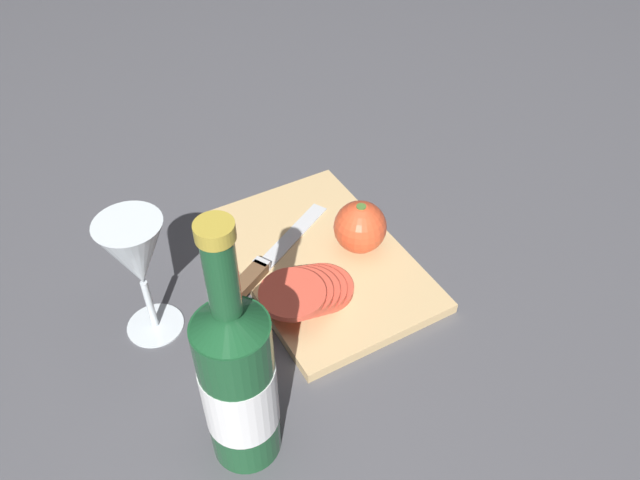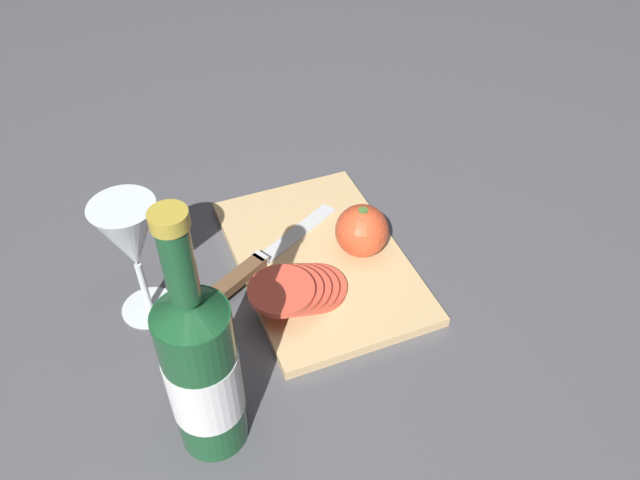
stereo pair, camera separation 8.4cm
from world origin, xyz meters
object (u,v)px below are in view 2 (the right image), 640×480
Objects in this scene: whole_tomato at (361,230)px; knife at (245,272)px; tomato_slice_stack_near at (299,289)px; wine_bottle at (202,371)px; wine_glass at (131,240)px.

whole_tomato reaches higher than knife.
whole_tomato is 0.55× the size of tomato_slice_stack_near.
tomato_slice_stack_near reaches higher than knife.
wine_bottle reaches higher than knife.
wine_bottle is at bearing 9.45° from wine_glass.
knife is (-0.20, 0.10, -0.09)m from wine_bottle.
whole_tomato is 0.31× the size of knife.
whole_tomato is 0.13m from tomato_slice_stack_near.
knife is at bearing -94.24° from whole_tomato.
wine_bottle is 1.32× the size of knife.
tomato_slice_stack_near is at bearing -63.47° from whole_tomato.
wine_glass is 0.21m from tomato_slice_stack_near.
wine_glass is 0.30m from whole_tomato.
wine_bottle is 1.82× the size of wine_glass.
tomato_slice_stack_near is at bearing 132.09° from wine_bottle.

